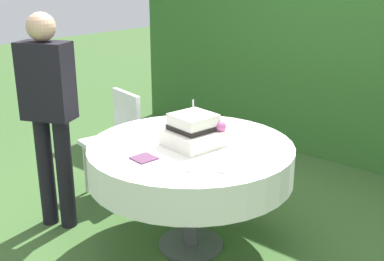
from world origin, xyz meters
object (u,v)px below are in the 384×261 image
object	(u,v)px
garden_chair	(117,134)
wedding_cake	(194,131)
serving_plate_near	(261,132)
serving_plate_left	(250,142)
serving_plate_right	(195,169)
napkin_stack	(144,158)
serving_plate_far	(227,169)
standing_person	(49,108)
cake_table	(191,160)

from	to	relation	value
garden_chair	wedding_cake	bearing A→B (deg)	-13.29
serving_plate_near	serving_plate_left	xyz separation A→B (m)	(0.06, -0.23, 0.00)
wedding_cake	serving_plate_right	bearing A→B (deg)	-48.40
serving_plate_left	serving_plate_right	xyz separation A→B (m)	(0.02, -0.58, 0.00)
wedding_cake	serving_plate_left	distance (m)	0.39
serving_plate_right	napkin_stack	world-z (taller)	serving_plate_right
serving_plate_far	napkin_stack	xyz separation A→B (m)	(-0.49, -0.19, -0.00)
serving_plate_right	garden_chair	distance (m)	1.47
serving_plate_far	napkin_stack	size ratio (longest dim) A/B	0.97
serving_plate_near	serving_plate_far	world-z (taller)	same
serving_plate_near	standing_person	bearing A→B (deg)	-141.78
wedding_cake	garden_chair	bearing A→B (deg)	166.71
napkin_stack	standing_person	distance (m)	0.94
serving_plate_right	garden_chair	size ratio (longest dim) A/B	0.13
serving_plate_right	serving_plate_near	bearing A→B (deg)	95.17
serving_plate_left	garden_chair	bearing A→B (deg)	-178.80
wedding_cake	garden_chair	xyz separation A→B (m)	(-1.07, 0.25, -0.33)
serving_plate_far	serving_plate_near	bearing A→B (deg)	107.24
serving_plate_right	garden_chair	world-z (taller)	garden_chair
serving_plate_far	cake_table	bearing A→B (deg)	156.60
wedding_cake	serving_plate_far	size ratio (longest dim) A/B	2.82
serving_plate_near	serving_plate_far	xyz separation A→B (m)	(0.22, -0.70, 0.00)
serving_plate_far	standing_person	size ratio (longest dim) A/B	0.08
serving_plate_near	garden_chair	xyz separation A→B (m)	(-1.27, -0.26, -0.23)
cake_table	standing_person	xyz separation A→B (m)	(-0.97, -0.43, 0.28)
serving_plate_right	napkin_stack	xyz separation A→B (m)	(-0.34, -0.08, -0.00)
serving_plate_right	cake_table	bearing A→B (deg)	134.12
wedding_cake	serving_plate_near	distance (m)	0.56
serving_plate_near	standing_person	xyz separation A→B (m)	(-1.19, -0.94, 0.16)
cake_table	garden_chair	size ratio (longest dim) A/B	1.54
cake_table	serving_plate_far	distance (m)	0.49
cake_table	garden_chair	xyz separation A→B (m)	(-1.05, 0.25, -0.11)
serving_plate_near	serving_plate_far	distance (m)	0.73
serving_plate_far	serving_plate_left	size ratio (longest dim) A/B	0.88
garden_chair	napkin_stack	bearing A→B (deg)	-32.43
standing_person	garden_chair	bearing A→B (deg)	96.40
garden_chair	serving_plate_right	bearing A→B (deg)	-22.46
cake_table	wedding_cake	world-z (taller)	wedding_cake
napkin_stack	serving_plate_right	bearing A→B (deg)	13.05
serving_plate_far	garden_chair	world-z (taller)	garden_chair
serving_plate_right	serving_plate_far	bearing A→B (deg)	38.52
cake_table	serving_plate_left	bearing A→B (deg)	44.93
cake_table	garden_chair	world-z (taller)	garden_chair
wedding_cake	serving_plate_left	xyz separation A→B (m)	(0.25, 0.28, -0.09)
serving_plate_near	serving_plate_left	distance (m)	0.24
wedding_cake	serving_plate_right	size ratio (longest dim) A/B	3.30
napkin_stack	standing_person	size ratio (longest dim) A/B	0.08
cake_table	serving_plate_near	world-z (taller)	serving_plate_near
serving_plate_near	standing_person	world-z (taller)	standing_person
garden_chair	serving_plate_left	bearing A→B (deg)	1.20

